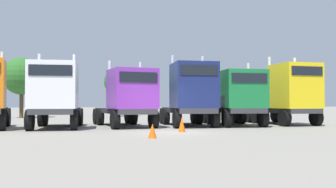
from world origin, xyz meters
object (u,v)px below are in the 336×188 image
semi_truck_navy (191,94)px  semi_truck_yellow (290,94)px  traffic_cone_mid (152,131)px  traffic_cone_near (182,125)px  semi_truck_purple (128,97)px  semi_truck_white (55,95)px  semi_truck_green (238,97)px

semi_truck_navy → semi_truck_yellow: (6.66, 0.16, 0.05)m
semi_truck_navy → traffic_cone_mid: semi_truck_navy is taller
traffic_cone_near → traffic_cone_mid: (-2.01, -2.78, -0.07)m
semi_truck_yellow → semi_truck_purple: bearing=-92.5°
semi_truck_navy → semi_truck_yellow: 6.67m
semi_truck_white → semi_truck_navy: bearing=94.4°
semi_truck_purple → traffic_cone_mid: semi_truck_purple is taller
semi_truck_white → semi_truck_yellow: semi_truck_yellow is taller
semi_truck_yellow → traffic_cone_near: semi_truck_yellow is taller
semi_truck_purple → traffic_cone_near: 4.74m
semi_truck_green → semi_truck_white: bearing=-86.1°
semi_truck_green → traffic_cone_mid: size_ratio=10.24×
semi_truck_purple → semi_truck_navy: 3.72m
traffic_cone_near → traffic_cone_mid: size_ratio=1.22×
semi_truck_white → traffic_cone_mid: semi_truck_white is taller
semi_truck_purple → traffic_cone_near: size_ratio=9.19×
traffic_cone_mid → traffic_cone_near: bearing=54.1°
semi_truck_purple → semi_truck_green: semi_truck_green is taller
semi_truck_navy → traffic_cone_near: bearing=-20.8°
traffic_cone_near → semi_truck_green: bearing=37.8°
semi_truck_green → traffic_cone_near: size_ratio=8.38×
semi_truck_white → semi_truck_yellow: (14.42, 0.25, 0.16)m
semi_truck_yellow → semi_truck_green: bearing=-87.0°
semi_truck_navy → semi_truck_green: (2.95, -0.11, -0.20)m
semi_truck_green → semi_truck_yellow: semi_truck_yellow is taller
semi_truck_purple → traffic_cone_mid: 6.96m
semi_truck_yellow → traffic_cone_near: size_ratio=8.30×
semi_truck_navy → semi_truck_purple: bearing=-93.0°
traffic_cone_near → traffic_cone_mid: bearing=-125.9°
semi_truck_green → traffic_cone_mid: 9.21m
semi_truck_navy → traffic_cone_mid: 7.55m
semi_truck_navy → semi_truck_green: size_ratio=1.00×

